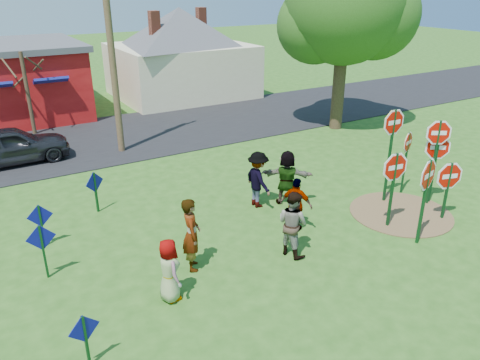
% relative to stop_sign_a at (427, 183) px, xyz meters
% --- Properties ---
extents(ground, '(120.00, 120.00, 0.00)m').
position_rel_stop_sign_a_xyz_m(ground, '(-3.47, 2.50, -1.85)').
color(ground, '#255117').
rests_on(ground, ground).
extents(road, '(120.00, 7.50, 0.04)m').
position_rel_stop_sign_a_xyz_m(road, '(-3.47, 14.00, -1.83)').
color(road, black).
rests_on(road, ground).
extents(dirt_patch, '(3.20, 3.20, 0.03)m').
position_rel_stop_sign_a_xyz_m(dirt_patch, '(1.03, 1.50, -1.84)').
color(dirt_patch, brown).
rests_on(dirt_patch, ground).
extents(cream_house, '(9.40, 9.40, 6.50)m').
position_rel_stop_sign_a_xyz_m(cream_house, '(2.03, 20.50, 1.07)').
color(cream_house, beige).
rests_on(cream_house, ground).
extents(stop_sign_a, '(1.15, 0.33, 2.68)m').
position_rel_stop_sign_a_xyz_m(stop_sign_a, '(0.00, 0.00, 0.00)').
color(stop_sign_a, '#103D1C').
rests_on(stop_sign_a, ground).
extents(stop_sign_b, '(1.13, 0.08, 3.32)m').
position_rel_stop_sign_a_xyz_m(stop_sign_b, '(1.26, 2.44, 0.58)').
color(stop_sign_b, '#103D1C').
rests_on(stop_sign_b, ground).
extents(stop_sign_c, '(0.94, 0.58, 3.01)m').
position_rel_stop_sign_a_xyz_m(stop_sign_c, '(2.34, 1.55, 0.28)').
color(stop_sign_c, '#103D1C').
rests_on(stop_sign_c, ground).
extents(stop_sign_d, '(0.89, 0.34, 2.33)m').
position_rel_stop_sign_a_xyz_m(stop_sign_d, '(2.31, 2.62, -0.18)').
color(stop_sign_d, '#103D1C').
rests_on(stop_sign_d, ground).
extents(stop_sign_e, '(1.11, 0.37, 2.02)m').
position_rel_stop_sign_a_xyz_m(stop_sign_e, '(1.87, 0.61, -0.53)').
color(stop_sign_e, '#103D1C').
rests_on(stop_sign_e, ground).
extents(stop_sign_f, '(0.93, 0.63, 2.50)m').
position_rel_stop_sign_a_xyz_m(stop_sign_f, '(2.49, 1.61, -0.08)').
color(stop_sign_f, '#103D1C').
rests_on(stop_sign_f, ground).
extents(stop_sign_g, '(1.15, 0.17, 2.50)m').
position_rel_stop_sign_a_xyz_m(stop_sign_g, '(0.03, 1.14, -0.14)').
color(stop_sign_g, '#103D1C').
rests_on(stop_sign_g, ground).
extents(blue_diamond_a, '(0.61, 0.14, 1.20)m').
position_rel_stop_sign_a_xyz_m(blue_diamond_a, '(-9.18, 0.10, -1.11)').
color(blue_diamond_a, '#103D1C').
rests_on(blue_diamond_a, ground).
extents(blue_diamond_b, '(0.70, 0.07, 1.49)m').
position_rel_stop_sign_a_xyz_m(blue_diamond_b, '(-9.32, 3.61, -0.92)').
color(blue_diamond_b, '#103D1C').
rests_on(blue_diamond_b, ground).
extents(blue_diamond_c, '(0.68, 0.07, 1.28)m').
position_rel_stop_sign_a_xyz_m(blue_diamond_c, '(-9.11, 5.25, -1.06)').
color(blue_diamond_c, '#103D1C').
rests_on(blue_diamond_c, ground).
extents(blue_diamond_d, '(0.63, 0.34, 1.38)m').
position_rel_stop_sign_a_xyz_m(blue_diamond_d, '(-7.25, 6.60, -1.00)').
color(blue_diamond_d, '#103D1C').
rests_on(blue_diamond_d, ground).
extents(person_a, '(0.53, 0.78, 1.56)m').
position_rel_stop_sign_a_xyz_m(person_a, '(-7.01, 1.23, -1.07)').
color(person_a, '#3A4D7D').
rests_on(person_a, ground).
extents(person_b, '(0.68, 0.83, 1.97)m').
position_rel_stop_sign_a_xyz_m(person_b, '(-6.01, 2.14, -0.87)').
color(person_b, '#207061').
rests_on(person_b, ground).
extents(person_c, '(0.88, 1.03, 1.84)m').
position_rel_stop_sign_a_xyz_m(person_c, '(-3.40, 1.39, -0.93)').
color(person_c, brown).
rests_on(person_c, ground).
extents(person_d, '(0.71, 1.22, 1.87)m').
position_rel_stop_sign_a_xyz_m(person_d, '(-2.59, 4.33, -0.91)').
color(person_d, '#2D2D32').
rests_on(person_d, ground).
extents(person_e, '(0.87, 1.04, 1.66)m').
position_rel_stop_sign_a_xyz_m(person_e, '(-2.52, 2.38, -1.02)').
color(person_e, '#5C3463').
rests_on(person_e, ground).
extents(person_f, '(1.68, 1.48, 1.84)m').
position_rel_stop_sign_a_xyz_m(person_f, '(-1.67, 4.03, -0.93)').
color(person_f, '#25573A').
rests_on(person_f, ground).
extents(suv, '(4.46, 1.87, 1.51)m').
position_rel_stop_sign_a_xyz_m(suv, '(-9.03, 12.64, -1.06)').
color(suv, '#2B2B2F').
rests_on(suv, road).
extents(utility_pole, '(2.10, 0.86, 8.97)m').
position_rel_stop_sign_a_xyz_m(utility_pole, '(-4.78, 11.88, 2.87)').
color(utility_pole, '#4C3823').
rests_on(utility_pole, ground).
extents(leafy_tree, '(6.16, 5.62, 8.75)m').
position_rel_stop_sign_a_xyz_m(leafy_tree, '(5.77, 9.81, 3.78)').
color(leafy_tree, '#382819').
rests_on(leafy_tree, ground).
extents(bare_tree_east, '(1.80, 1.80, 3.91)m').
position_rel_stop_sign_a_xyz_m(bare_tree_east, '(-7.64, 16.48, 0.68)').
color(bare_tree_east, '#382819').
rests_on(bare_tree_east, ground).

